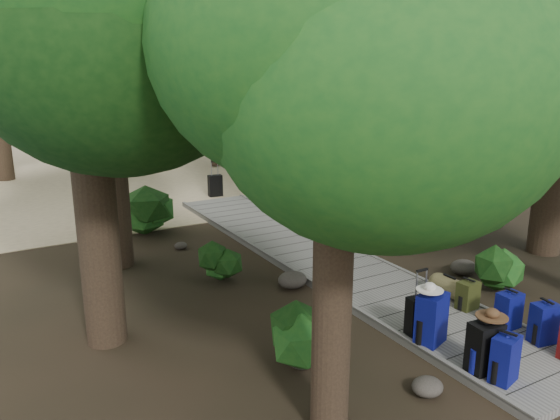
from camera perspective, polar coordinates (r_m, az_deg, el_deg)
ground at (r=11.28m, az=7.11°, el=-6.84°), size 120.00×120.00×0.00m
sand_beach at (r=25.49m, az=-14.97°, el=5.06°), size 40.00×22.00×0.02m
boardwalk at (r=12.02m, az=4.26°, el=-5.06°), size 2.00×12.00×0.12m
backpack_left_a at (r=7.94m, az=22.48°, el=-13.97°), size 0.44×0.36×0.71m
backpack_left_b at (r=8.06m, az=20.61°, el=-13.04°), size 0.45×0.34×0.78m
backpack_left_c at (r=8.56m, az=15.56°, el=-10.60°), size 0.55×0.47×0.86m
backpack_right_b at (r=9.19m, az=25.91°, el=-10.41°), size 0.42×0.34×0.68m
backpack_right_c at (r=9.46m, az=22.80°, el=-9.47°), size 0.38×0.27×0.64m
backpack_right_d at (r=9.93m, az=19.05°, el=-8.27°), size 0.37×0.28×0.54m
duffel_right_khaki at (r=10.36m, az=17.23°, el=-7.68°), size 0.37×0.54×0.36m
suitcase_on_boardwalk at (r=8.83m, az=14.31°, el=-10.61°), size 0.41×0.26×0.61m
lone_suitcase_on_sand at (r=17.84m, az=-6.79°, el=2.55°), size 0.46×0.29×0.69m
hat_brown at (r=7.92m, az=21.30°, el=-9.95°), size 0.43×0.43×0.13m
hat_white at (r=8.30m, az=15.40°, el=-7.65°), size 0.40×0.40×0.13m
kayak at (r=18.78m, az=-17.89°, el=1.92°), size 0.88×2.97×0.29m
sun_lounger at (r=20.77m, az=-3.84°, el=4.20°), size 0.59×1.78×0.57m
tree_right_c at (r=13.93m, az=14.77°, el=17.37°), size 5.62×5.62×9.73m
tree_right_d at (r=16.84m, az=15.28°, el=19.32°), size 6.10×6.10×11.18m
tree_right_e at (r=18.65m, az=6.33°, el=15.33°), size 4.80×4.80×8.64m
tree_right_f at (r=21.88m, az=4.91°, el=16.18°), size 5.21×5.21×9.31m
tree_left_a at (r=5.71m, az=5.87°, el=5.19°), size 3.85×3.85×6.41m
tree_left_b at (r=8.16m, az=-20.01°, el=15.27°), size 4.81×4.81×8.67m
tree_left_c at (r=11.55m, az=-18.08°, el=15.60°), size 5.10×5.10×8.88m
tree_back_a at (r=23.47m, az=-17.23°, el=14.98°), size 5.13×5.13×8.89m
tree_back_b at (r=25.74m, az=-11.80°, el=17.53°), size 6.11×6.11×10.92m
tree_back_c at (r=26.07m, az=-3.79°, el=15.28°), size 4.81×4.81×8.67m
palm_right_a at (r=17.82m, az=3.02°, el=13.15°), size 4.24×4.24×7.22m
palm_right_b at (r=22.63m, az=0.23°, el=13.79°), size 3.84×3.84×7.42m
palm_right_c at (r=23.23m, az=-6.69°, el=14.18°), size 4.89×4.89×7.79m
palm_left_a at (r=14.46m, az=-21.55°, el=12.34°), size 4.73×4.73×7.52m
rock_left_a at (r=7.69m, az=15.15°, el=-17.39°), size 0.43×0.38×0.23m
rock_left_b at (r=8.02m, az=2.34°, el=-15.52°), size 0.36×0.32×0.20m
rock_left_c at (r=10.58m, az=1.30°, el=-7.30°), size 0.58×0.52×0.32m
rock_left_d at (r=12.96m, az=-10.32°, el=-3.67°), size 0.30×0.27×0.16m
rock_right_b at (r=11.84m, az=18.64°, el=-5.69°), size 0.55×0.50×0.30m
rock_right_c at (r=13.56m, az=9.28°, el=-2.72°), size 0.35×0.32×0.19m
rock_right_d at (r=16.25m, az=5.79°, el=0.60°), size 0.58×0.52×0.32m
shrub_left_a at (r=7.82m, az=2.84°, el=-13.32°), size 1.03×1.03×0.93m
shrub_left_b at (r=10.84m, az=-6.38°, el=-5.56°), size 0.85×0.85×0.77m
shrub_left_c at (r=14.16m, az=-13.45°, el=-0.03°), size 1.34×1.34×1.21m
shrub_right_a at (r=11.10m, az=21.70°, el=-5.92°), size 0.91×0.91×0.82m
shrub_right_b at (r=14.19m, az=9.61°, el=-0.24°), size 1.11×1.11×1.00m
shrub_right_c at (r=16.54m, az=1.02°, el=1.87°), size 0.94×0.94×0.84m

